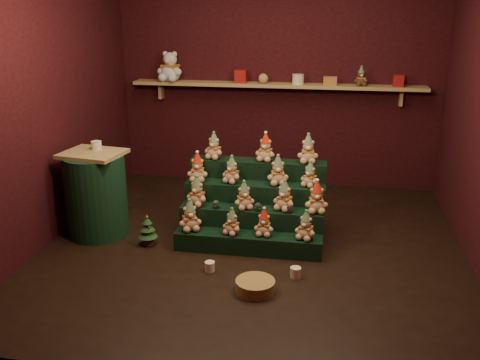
% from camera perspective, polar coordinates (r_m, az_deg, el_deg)
% --- Properties ---
extents(ground, '(4.00, 4.00, 0.00)m').
position_cam_1_polar(ground, '(5.26, 1.41, -7.06)').
color(ground, black).
rests_on(ground, ground).
extents(back_wall, '(4.00, 0.10, 2.80)m').
position_cam_1_polar(back_wall, '(6.84, 4.07, 11.10)').
color(back_wall, black).
rests_on(back_wall, ground).
extents(front_wall, '(4.00, 0.10, 2.80)m').
position_cam_1_polar(front_wall, '(2.87, -4.38, 0.97)').
color(front_wall, black).
rests_on(front_wall, ground).
extents(left_wall, '(0.10, 4.00, 2.80)m').
position_cam_1_polar(left_wall, '(5.50, -20.33, 8.28)').
color(left_wall, black).
rests_on(left_wall, ground).
extents(back_shelf, '(3.60, 0.26, 0.24)m').
position_cam_1_polar(back_shelf, '(6.68, 3.89, 10.02)').
color(back_shelf, tan).
rests_on(back_shelf, ground).
extents(riser_tier_front, '(1.40, 0.22, 0.18)m').
position_cam_1_polar(riser_tier_front, '(5.10, 0.85, -6.75)').
color(riser_tier_front, black).
rests_on(riser_tier_front, ground).
extents(riser_tier_midfront, '(1.40, 0.22, 0.36)m').
position_cam_1_polar(riser_tier_midfront, '(5.27, 1.23, -4.86)').
color(riser_tier_midfront, black).
rests_on(riser_tier_midfront, ground).
extents(riser_tier_midback, '(1.40, 0.22, 0.54)m').
position_cam_1_polar(riser_tier_midback, '(5.43, 1.58, -3.09)').
color(riser_tier_midback, black).
rests_on(riser_tier_midback, ground).
extents(riser_tier_back, '(1.40, 0.22, 0.72)m').
position_cam_1_polar(riser_tier_back, '(5.61, 1.91, -1.42)').
color(riser_tier_back, black).
rests_on(riser_tier_back, ground).
extents(teddy_0, '(0.28, 0.27, 0.30)m').
position_cam_1_polar(teddy_0, '(5.13, -5.38, -3.77)').
color(teddy_0, tan).
rests_on(teddy_0, riser_tier_front).
extents(teddy_1, '(0.23, 0.22, 0.25)m').
position_cam_1_polar(teddy_1, '(5.03, -0.85, -4.45)').
color(teddy_1, tan).
rests_on(teddy_1, riser_tier_front).
extents(teddy_2, '(0.19, 0.18, 0.26)m').
position_cam_1_polar(teddy_2, '(5.01, 2.59, -4.54)').
color(teddy_2, tan).
rests_on(teddy_2, riser_tier_front).
extents(teddy_3, '(0.25, 0.24, 0.28)m').
position_cam_1_polar(teddy_3, '(4.96, 7.05, -4.80)').
color(teddy_3, tan).
rests_on(teddy_3, riser_tier_front).
extents(teddy_4, '(0.26, 0.24, 0.30)m').
position_cam_1_polar(teddy_4, '(5.24, -4.61, -1.18)').
color(teddy_4, tan).
rests_on(teddy_4, riser_tier_midfront).
extents(teddy_5, '(0.25, 0.25, 0.28)m').
position_cam_1_polar(teddy_5, '(5.14, 0.43, -1.64)').
color(teddy_5, tan).
rests_on(teddy_5, riser_tier_midfront).
extents(teddy_6, '(0.27, 0.26, 0.30)m').
position_cam_1_polar(teddy_6, '(5.13, 4.77, -1.65)').
color(teddy_6, tan).
rests_on(teddy_6, riser_tier_midfront).
extents(teddy_7, '(0.25, 0.23, 0.31)m').
position_cam_1_polar(teddy_7, '(5.10, 8.17, -1.82)').
color(teddy_7, tan).
rests_on(teddy_7, riser_tier_midfront).
extents(teddy_8, '(0.22, 0.21, 0.29)m').
position_cam_1_polar(teddy_8, '(5.39, -4.55, 1.36)').
color(teddy_8, tan).
rests_on(teddy_8, riser_tier_midback).
extents(teddy_9, '(0.25, 0.24, 0.27)m').
position_cam_1_polar(teddy_9, '(5.33, -0.88, 1.12)').
color(teddy_9, tan).
rests_on(teddy_9, riser_tier_midback).
extents(teddy_10, '(0.25, 0.23, 0.30)m').
position_cam_1_polar(teddy_10, '(5.28, 4.05, 1.04)').
color(teddy_10, tan).
rests_on(teddy_10, riser_tier_midback).
extents(teddy_11, '(0.24, 0.23, 0.25)m').
position_cam_1_polar(teddy_11, '(5.26, 7.49, 0.61)').
color(teddy_11, tan).
rests_on(teddy_11, riser_tier_midback).
extents(teddy_12, '(0.24, 0.22, 0.27)m').
position_cam_1_polar(teddy_12, '(5.53, -2.79, 3.67)').
color(teddy_12, tan).
rests_on(teddy_12, riser_tier_back).
extents(teddy_13, '(0.24, 0.22, 0.28)m').
position_cam_1_polar(teddy_13, '(5.44, 2.75, 3.49)').
color(teddy_13, tan).
rests_on(teddy_13, riser_tier_back).
extents(teddy_14, '(0.22, 0.20, 0.29)m').
position_cam_1_polar(teddy_14, '(5.41, 7.27, 3.33)').
color(teddy_14, tan).
rests_on(teddy_14, riser_tier_back).
extents(snow_globe_a, '(0.06, 0.06, 0.08)m').
position_cam_1_polar(snow_globe_a, '(5.19, -2.56, -2.60)').
color(snow_globe_a, black).
rests_on(snow_globe_a, riser_tier_midfront).
extents(snow_globe_b, '(0.06, 0.06, 0.08)m').
position_cam_1_polar(snow_globe_b, '(5.12, 1.92, -2.88)').
color(snow_globe_b, black).
rests_on(snow_globe_b, riser_tier_midfront).
extents(snow_globe_c, '(0.06, 0.06, 0.08)m').
position_cam_1_polar(snow_globe_c, '(5.09, 5.27, -3.08)').
color(snow_globe_c, black).
rests_on(snow_globe_c, riser_tier_midfront).
extents(side_table, '(0.63, 0.61, 0.87)m').
position_cam_1_polar(side_table, '(5.56, -15.09, -1.47)').
color(side_table, tan).
rests_on(side_table, ground).
extents(table_ornament, '(0.10, 0.10, 0.08)m').
position_cam_1_polar(table_ornament, '(5.51, -15.08, 3.60)').
color(table_ornament, beige).
rests_on(table_ornament, side_table).
extents(mini_christmas_tree, '(0.19, 0.19, 0.32)m').
position_cam_1_polar(mini_christmas_tree, '(5.30, -9.82, -5.29)').
color(mini_christmas_tree, '#49241A').
rests_on(mini_christmas_tree, ground).
extents(mug_left, '(0.09, 0.09, 0.09)m').
position_cam_1_polar(mug_left, '(4.78, -3.25, -9.20)').
color(mug_left, beige).
rests_on(mug_left, ground).
extents(mug_right, '(0.09, 0.09, 0.09)m').
position_cam_1_polar(mug_right, '(4.70, 5.95, -9.79)').
color(mug_right, beige).
rests_on(mug_right, ground).
extents(wicker_basket, '(0.41, 0.41, 0.10)m').
position_cam_1_polar(wicker_basket, '(4.46, 1.64, -11.24)').
color(wicker_basket, '#A37A42').
rests_on(wicker_basket, ground).
extents(white_bear, '(0.38, 0.36, 0.46)m').
position_cam_1_polar(white_bear, '(6.88, -7.46, 12.32)').
color(white_bear, silver).
rests_on(white_bear, back_shelf).
extents(brown_bear, '(0.19, 0.17, 0.23)m').
position_cam_1_polar(brown_bear, '(6.60, 12.79, 10.74)').
color(brown_bear, '#4D2E19').
rests_on(brown_bear, back_shelf).
extents(gift_tin_red_a, '(0.14, 0.14, 0.16)m').
position_cam_1_polar(gift_tin_red_a, '(6.70, 0.10, 11.00)').
color(gift_tin_red_a, '#B01B1B').
rests_on(gift_tin_red_a, back_shelf).
extents(gift_tin_cream, '(0.14, 0.14, 0.12)m').
position_cam_1_polar(gift_tin_cream, '(6.62, 6.22, 10.64)').
color(gift_tin_cream, beige).
rests_on(gift_tin_cream, back_shelf).
extents(gift_tin_red_b, '(0.12, 0.12, 0.14)m').
position_cam_1_polar(gift_tin_red_b, '(6.65, 16.52, 10.12)').
color(gift_tin_red_b, '#B01B1B').
rests_on(gift_tin_red_b, back_shelf).
extents(shelf_plush_ball, '(0.12, 0.12, 0.12)m').
position_cam_1_polar(shelf_plush_ball, '(6.66, 2.50, 10.77)').
color(shelf_plush_ball, tan).
rests_on(shelf_plush_ball, back_shelf).
extents(scarf_gift_box, '(0.16, 0.10, 0.10)m').
position_cam_1_polar(scarf_gift_box, '(6.61, 9.60, 10.39)').
color(scarf_gift_box, orange).
rests_on(scarf_gift_box, back_shelf).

